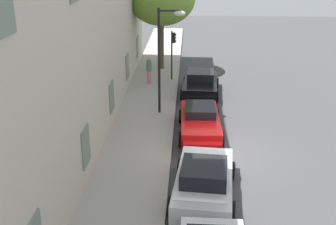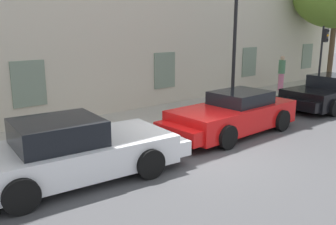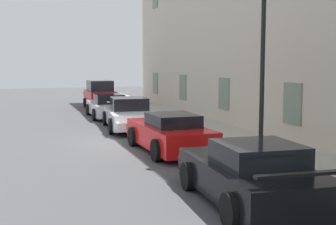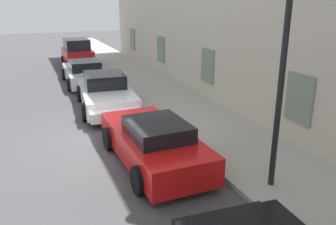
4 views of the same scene
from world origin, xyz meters
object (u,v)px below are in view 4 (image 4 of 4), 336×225
Objects in this scene: sportscar_red_lead at (84,73)px; street_lamp at (271,21)px; sportscar_yellow_flank at (107,95)px; sportscar_white_middle at (151,140)px; hatchback_parked at (77,54)px.

sportscar_red_lead is 0.89× the size of street_lamp.
sportscar_white_middle is (5.31, 0.05, -0.02)m from sportscar_yellow_flank.
sportscar_yellow_flank is 10.14m from hatchback_parked.
hatchback_parked reaches higher than sportscar_red_lead.
sportscar_red_lead is at bearing -178.98° from sportscar_yellow_flank.
sportscar_white_middle is at bearing 0.56° from sportscar_yellow_flank.
street_lamp reaches higher than sportscar_white_middle.
sportscar_red_lead is 13.68m from street_lamp.
street_lamp is at bearing 33.13° from sportscar_white_middle.
street_lamp is at bearing 4.59° from hatchback_parked.
street_lamp is (7.96, 1.78, 3.39)m from sportscar_yellow_flank.
hatchback_parked is (-15.44, 0.28, 0.24)m from sportscar_white_middle.
sportscar_red_lead is at bearing -171.87° from street_lamp.
sportscar_red_lead is 0.99× the size of sportscar_white_middle.
hatchback_parked is at bearing 175.19° from sportscar_red_lead.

